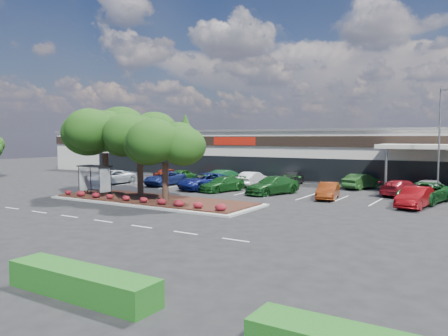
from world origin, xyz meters
The scene contains 29 objects.
ground centered at (0.00, 0.00, 0.00)m, with size 160.00×160.00×0.00m, color black.
retail_store centered at (0.06, 33.91, 3.15)m, with size 80.40×25.20×6.25m.
landscape_island centered at (-2.00, 4.00, 0.12)m, with size 18.00×6.00×0.26m.
lane_markings centered at (-0.14, 10.42, 0.01)m, with size 33.12×20.06×0.01m.
shrub_row centered at (-2.00, 1.90, 0.51)m, with size 17.00×0.80×0.50m, color maroon, non-canonical shape.
bus_shelter centered at (-7.50, 2.95, 2.31)m, with size 2.75×1.55×2.59m.
island_tree_west centered at (-8.00, 4.50, 4.21)m, with size 7.20×7.20×7.89m, color #11390E, non-canonical shape.
island_tree_mid centered at (-4.50, 5.20, 3.92)m, with size 6.60×6.60×7.32m, color #11390E, non-canonical shape.
island_tree_east centered at (-0.50, 3.70, 3.51)m, with size 5.80×5.80×6.50m, color #11390E, non-canonical shape.
hedge_south_east centered at (10.00, -13.50, 0.45)m, with size 6.00×1.30×0.90m, color #134411.
conifer_north_west centered at (-30.00, 46.00, 5.00)m, with size 4.40×4.40×10.00m, color #11390E.
person_waiting centered at (-9.14, 3.25, 1.07)m, with size 0.59×0.39×1.62m, color #594C47.
light_pole centered at (17.70, 17.42, 4.11)m, with size 1.43×0.60×9.31m.
car_0 centered at (-15.00, 11.88, 0.79)m, with size 2.62×5.67×1.58m, color silver.
car_1 centered at (-9.23, 14.26, 0.77)m, with size 2.55×5.53×1.54m, color navy.
car_2 centered at (-3.07, 13.10, 0.84)m, with size 2.78×6.03×1.68m, color navy.
car_4 centered at (-0.84, 12.73, 0.72)m, with size 2.03×5.00×1.45m, color #174C1A.
car_5 centered at (4.18, 13.48, 0.83)m, with size 2.32×5.70×1.65m, color #18491A.
car_6 centered at (9.61, 13.02, 0.71)m, with size 1.51×4.33×1.43m, color maroon.
car_7 centered at (16.64, 11.93, 0.79)m, with size 1.67×4.78×1.58m, color maroon.
car_8 centered at (16.85, 14.93, 0.82)m, with size 2.72×5.90×1.64m, color #164D20.
car_9 centered at (-12.75, 19.30, 0.73)m, with size 1.73×4.30×1.47m, color #9D2812.
car_10 centered at (-9.79, 18.38, 0.76)m, with size 1.79×4.45×1.51m, color #154914.
car_11 centered at (-3.34, 17.67, 0.85)m, with size 1.80×5.15×1.70m, color #144A24.
car_12 centered at (-0.44, 18.27, 0.78)m, with size 1.66×4.75×1.56m, color white.
car_13 centered at (2.69, 21.91, 0.73)m, with size 1.55×4.43×1.46m, color black.
car_14 centered at (10.13, 22.05, 0.78)m, with size 1.65×4.74×1.56m, color #224D1E.
car_15 centered at (14.66, 18.34, 0.74)m, with size 2.06×5.08×1.47m, color maroon.
car_16 centered at (16.83, 19.49, 0.80)m, with size 1.89×4.69×1.60m, color silver.
Camera 1 is at (21.42, -23.03, 5.23)m, focal length 35.00 mm.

